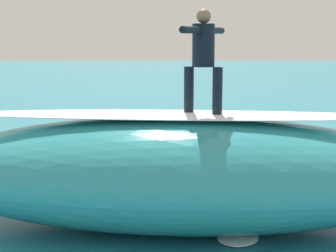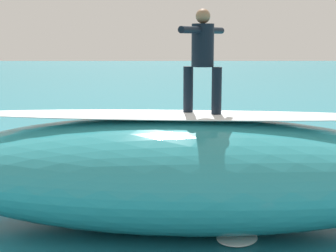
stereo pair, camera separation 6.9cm
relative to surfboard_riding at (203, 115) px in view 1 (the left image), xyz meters
name	(u,v)px [view 1 (the left image)]	position (x,y,z in m)	size (l,w,h in m)	color
ground_plane	(138,197)	(1.13, -1.68, -1.89)	(120.00, 120.00, 0.00)	teal
wave_crest	(179,173)	(0.38, -0.03, -0.96)	(8.49, 3.17, 1.85)	teal
wave_foam_lip	(179,115)	(0.38, -0.03, 0.00)	(7.22, 1.11, 0.08)	white
surfboard_riding	(203,115)	(0.00, 0.00, 0.00)	(1.91, 0.53, 0.08)	yellow
surfer_riding	(203,53)	(0.00, 0.00, 1.00)	(0.82, 1.43, 1.65)	black
surfboard_paddling	(144,171)	(1.08, -3.60, -1.84)	(2.10, 0.52, 0.09)	#EAE5C6
surfer_paddling	(149,164)	(0.97, -3.54, -1.67)	(1.54, 1.00, 0.30)	black
foam_patch_near	(238,238)	(-0.52, 0.63, -1.84)	(0.74, 0.62, 0.10)	white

